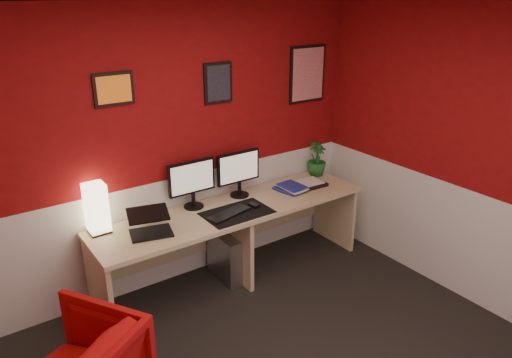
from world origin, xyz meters
name	(u,v)px	position (x,y,z in m)	size (l,w,h in m)	color
ceiling	(297,5)	(0.00, 0.00, 2.50)	(4.00, 3.50, 0.01)	white
wall_back	(163,153)	(0.00, 1.75, 1.25)	(4.00, 0.01, 2.50)	maroon
wall_right	(483,164)	(2.00, 0.00, 1.25)	(0.01, 3.50, 2.50)	maroon
wainscot_back	(169,231)	(0.00, 1.75, 0.50)	(4.00, 0.01, 1.00)	silver
wainscot_right	(468,246)	(2.00, 0.00, 0.50)	(0.01, 3.50, 1.00)	silver
desk	(234,243)	(0.49, 1.41, 0.36)	(2.60, 0.65, 0.73)	#CEB784
shoji_lamp	(97,210)	(-0.65, 1.64, 0.93)	(0.16, 0.16, 0.40)	#FFE5B2
laptop	(150,222)	(-0.32, 1.36, 0.84)	(0.33, 0.23, 0.22)	black
monitor_left	(192,177)	(0.21, 1.63, 1.02)	(0.45, 0.06, 0.58)	black
monitor_right	(239,167)	(0.69, 1.61, 1.02)	(0.45, 0.06, 0.58)	black
desk_mat	(237,213)	(0.46, 1.30, 0.73)	(0.60, 0.38, 0.01)	black
keyboard	(229,213)	(0.38, 1.30, 0.74)	(0.42, 0.14, 0.02)	black
mouse	(254,205)	(0.65, 1.31, 0.75)	(0.06, 0.10, 0.03)	black
book_bottom	(283,192)	(1.06, 1.41, 0.74)	(0.21, 0.28, 0.03)	navy
book_middle	(284,190)	(1.07, 1.40, 0.77)	(0.20, 0.27, 0.02)	silver
book_top	(285,189)	(1.06, 1.38, 0.79)	(0.19, 0.25, 0.02)	navy
zen_tray	(307,184)	(1.38, 1.42, 0.74)	(0.35, 0.25, 0.03)	black
potted_plant	(317,159)	(1.66, 1.60, 0.91)	(0.20, 0.20, 0.36)	#19591E
pc_tower	(227,255)	(0.45, 1.46, 0.23)	(0.20, 0.45, 0.45)	#99999E
art_left	(114,89)	(-0.38, 1.74, 1.85)	(0.32, 0.02, 0.26)	orange
art_center	(218,83)	(0.56, 1.74, 1.80)	(0.28, 0.02, 0.36)	black
art_right	(307,74)	(1.60, 1.74, 1.78)	(0.44, 0.02, 0.56)	red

